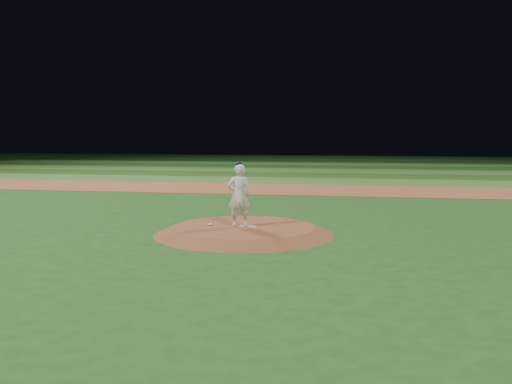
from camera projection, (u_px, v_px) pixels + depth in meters
ground at (244, 234)px, 17.47m from camera, size 120.00×120.00×0.00m
infield_dirt_band at (296, 189)px, 31.17m from camera, size 70.00×6.00×0.02m
outfield_stripe_0 at (305, 181)px, 36.55m from camera, size 70.00×5.00×0.02m
outfield_stripe_1 at (312, 175)px, 41.44m from camera, size 70.00×5.00×0.02m
outfield_stripe_2 at (317, 171)px, 46.33m from camera, size 70.00×5.00×0.02m
outfield_stripe_3 at (321, 167)px, 51.22m from camera, size 70.00×5.00×0.02m
outfield_stripe_4 at (325, 164)px, 56.11m from camera, size 70.00×5.00×0.02m
outfield_stripe_5 at (328, 161)px, 61.00m from camera, size 70.00×5.00×0.02m
pitchers_mound at (244, 230)px, 17.46m from camera, size 5.50×5.50×0.25m
pitching_rubber at (248, 226)px, 17.36m from camera, size 0.57×0.24×0.03m
rosin_bag at (210, 224)px, 17.60m from camera, size 0.13×0.13×0.07m
pitcher_on_mound at (239, 195)px, 17.25m from camera, size 0.80×0.63×1.97m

